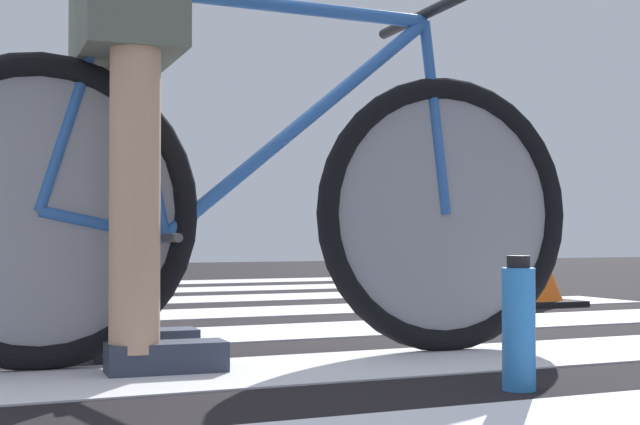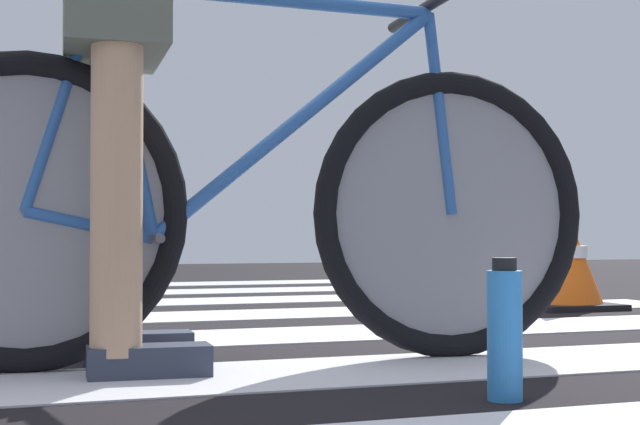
{
  "view_description": "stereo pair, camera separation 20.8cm",
  "coord_description": "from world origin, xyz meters",
  "px_view_note": "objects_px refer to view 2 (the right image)",
  "views": [
    {
      "loc": [
        -0.29,
        -2.82,
        0.33
      ],
      "look_at": [
        0.71,
        -0.58,
        0.38
      ],
      "focal_mm": 53.18,
      "sensor_mm": 36.0,
      "label": 1
    },
    {
      "loc": [
        -0.08,
        -2.82,
        0.33
      ],
      "look_at": [
        0.71,
        -0.58,
        0.38
      ],
      "focal_mm": 53.18,
      "sensor_mm": 36.0,
      "label": 2
    }
  ],
  "objects_px": {
    "cyclist_1_of_2": "(115,88)",
    "traffic_cone": "(565,260)",
    "water_bottle": "(505,332)",
    "bicycle_1_of_2": "(249,201)"
  },
  "relations": [
    {
      "from": "water_bottle",
      "to": "traffic_cone",
      "type": "relative_size",
      "value": 0.62
    },
    {
      "from": "water_bottle",
      "to": "traffic_cone",
      "type": "height_order",
      "value": "traffic_cone"
    },
    {
      "from": "water_bottle",
      "to": "traffic_cone",
      "type": "bearing_deg",
      "value": 53.3
    },
    {
      "from": "cyclist_1_of_2",
      "to": "traffic_cone",
      "type": "height_order",
      "value": "cyclist_1_of_2"
    },
    {
      "from": "bicycle_1_of_2",
      "to": "traffic_cone",
      "type": "height_order",
      "value": "bicycle_1_of_2"
    },
    {
      "from": "bicycle_1_of_2",
      "to": "traffic_cone",
      "type": "bearing_deg",
      "value": 39.43
    },
    {
      "from": "traffic_cone",
      "to": "water_bottle",
      "type": "bearing_deg",
      "value": -126.7
    },
    {
      "from": "cyclist_1_of_2",
      "to": "traffic_cone",
      "type": "bearing_deg",
      "value": 34.55
    },
    {
      "from": "bicycle_1_of_2",
      "to": "water_bottle",
      "type": "distance_m",
      "value": 0.74
    },
    {
      "from": "bicycle_1_of_2",
      "to": "traffic_cone",
      "type": "distance_m",
      "value": 2.08
    }
  ]
}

